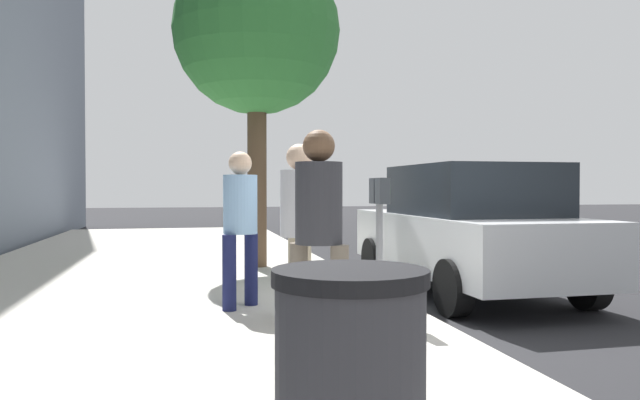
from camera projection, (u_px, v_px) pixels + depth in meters
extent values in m
plane|color=#232326|center=(418.00, 322.00, 6.52)|extent=(80.00, 80.00, 0.00)
cube|color=#B7B2A8|center=(129.00, 330.00, 5.87)|extent=(28.00, 6.00, 0.15)
cylinder|color=gray|center=(379.00, 261.00, 6.08)|extent=(0.07, 0.07, 1.15)
cube|color=#383D42|center=(383.00, 191.00, 5.97)|extent=(0.16, 0.11, 0.26)
cube|color=#383D42|center=(376.00, 191.00, 6.16)|extent=(0.16, 0.11, 0.26)
cube|color=#268C33|center=(388.00, 189.00, 5.98)|extent=(0.10, 0.01, 0.10)
cube|color=#268C33|center=(382.00, 189.00, 6.17)|extent=(0.10, 0.01, 0.10)
cylinder|color=tan|center=(295.00, 276.00, 6.13)|extent=(0.15, 0.15, 0.83)
cylinder|color=tan|center=(303.00, 281.00, 5.77)|extent=(0.15, 0.15, 0.83)
cylinder|color=silver|center=(299.00, 203.00, 5.93)|extent=(0.38, 0.38, 0.66)
sphere|color=beige|center=(299.00, 157.00, 5.93)|extent=(0.26, 0.26, 0.26)
cylinder|color=#726656|center=(299.00, 293.00, 5.04)|extent=(0.15, 0.15, 0.85)
cylinder|color=#726656|center=(340.00, 298.00, 4.84)|extent=(0.15, 0.15, 0.85)
cylinder|color=#333338|center=(319.00, 203.00, 4.93)|extent=(0.39, 0.39, 0.67)
sphere|color=brown|center=(319.00, 146.00, 4.92)|extent=(0.27, 0.27, 0.27)
cylinder|color=#191E4C|center=(251.00, 269.00, 6.72)|extent=(0.15, 0.15, 0.81)
cylinder|color=#191E4C|center=(229.00, 273.00, 6.41)|extent=(0.15, 0.15, 0.81)
cylinder|color=#8CB7E0|center=(240.00, 204.00, 6.55)|extent=(0.37, 0.37, 0.64)
sphere|color=beige|center=(240.00, 163.00, 6.54)|extent=(0.25, 0.25, 0.25)
cube|color=silver|center=(466.00, 242.00, 8.38)|extent=(4.42, 1.89, 0.76)
cube|color=black|center=(473.00, 190.00, 8.17)|extent=(2.22, 1.72, 0.68)
cylinder|color=black|center=(374.00, 259.00, 9.58)|extent=(0.66, 0.23, 0.66)
cylinder|color=black|center=(474.00, 256.00, 9.98)|extent=(0.66, 0.23, 0.66)
cylinder|color=black|center=(453.00, 288.00, 6.80)|extent=(0.66, 0.23, 0.66)
cylinder|color=black|center=(588.00, 282.00, 7.19)|extent=(0.66, 0.23, 0.66)
cylinder|color=brown|center=(257.00, 174.00, 10.00)|extent=(0.32, 0.32, 3.08)
sphere|color=#327C36|center=(257.00, 31.00, 9.95)|extent=(2.76, 2.76, 2.76)
cylinder|color=black|center=(350.00, 277.00, 2.23)|extent=(0.59, 0.59, 0.06)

